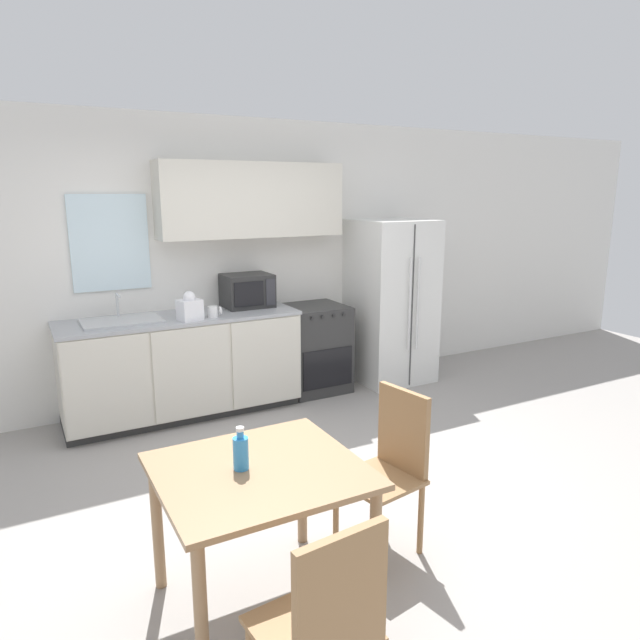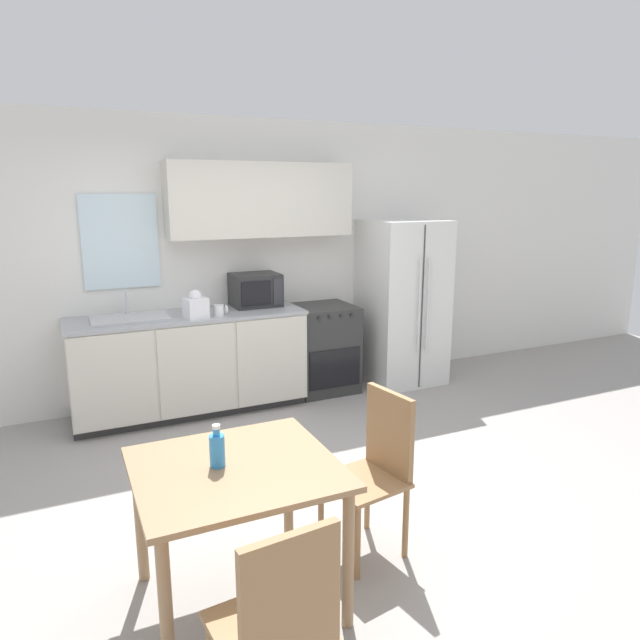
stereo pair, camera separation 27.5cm
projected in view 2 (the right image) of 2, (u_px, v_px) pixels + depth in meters
ground_plane at (303, 485)px, 4.00m from camera, size 12.00×12.00×0.00m
wall_back at (224, 251)px, 5.51m from camera, size 12.00×0.38×2.70m
kitchen_counter at (190, 363)px, 5.25m from camera, size 2.10×0.67×0.93m
oven_range at (322, 348)px, 5.84m from camera, size 0.63×0.61×0.89m
refrigerator at (402, 302)px, 6.06m from camera, size 0.78×0.78×1.73m
kitchen_sink at (130, 318)px, 4.95m from camera, size 0.65×0.42×0.22m
microwave at (256, 290)px, 5.50m from camera, size 0.45×0.37×0.31m
coffee_mug at (220, 310)px, 5.08m from camera, size 0.12×0.09×0.10m
grocery_bag_0 at (196, 306)px, 4.97m from camera, size 0.22×0.20×0.25m
dining_table at (236, 487)px, 2.74m from camera, size 0.95×0.87×0.74m
dining_chair_near at (280, 622)px, 2.00m from camera, size 0.44×0.44×0.93m
dining_chair_side at (377, 461)px, 3.20m from camera, size 0.46×0.46×0.93m
drink_bottle at (217, 449)px, 2.69m from camera, size 0.07×0.07×0.21m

